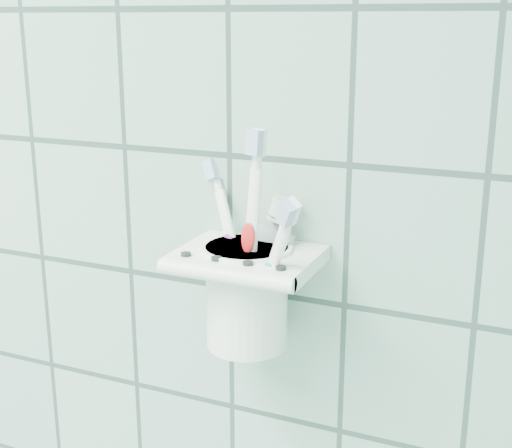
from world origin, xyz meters
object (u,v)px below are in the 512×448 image
toothbrush_blue (243,240)px  toothbrush_pink (255,249)px  cup (247,292)px  toothbrush_orange (251,236)px  holder_bracket (248,260)px  toothpaste_tube (243,253)px

toothbrush_blue → toothbrush_pink: bearing=29.7°
cup → toothbrush_orange: toothbrush_orange is taller
holder_bracket → toothpaste_tube: 0.02m
holder_bracket → toothbrush_pink: size_ratio=0.71×
holder_bracket → toothpaste_tube: bearing=128.1°
cup → toothbrush_blue: toothbrush_blue is taller
holder_bracket → toothbrush_blue: bearing=-87.4°
cup → toothbrush_orange: 0.05m
holder_bracket → toothpaste_tube: (-0.01, 0.02, 0.00)m
toothbrush_blue → cup: bearing=115.8°
holder_bracket → toothbrush_pink: toothbrush_pink is taller
holder_bracket → toothbrush_pink: 0.02m
toothbrush_blue → toothpaste_tube: toothbrush_blue is taller
holder_bracket → toothbrush_orange: toothbrush_orange is taller
cup → toothbrush_blue: size_ratio=0.49×
toothbrush_orange → toothpaste_tube: size_ratio=1.23×
toothbrush_pink → toothbrush_blue: toothbrush_blue is taller
toothbrush_pink → toothpaste_tube: bearing=140.6°
toothbrush_blue → toothbrush_orange: bearing=113.7°
toothbrush_blue → holder_bracket: bearing=104.7°
cup → toothbrush_pink: bearing=-43.7°
toothbrush_pink → toothpaste_tube: 0.04m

